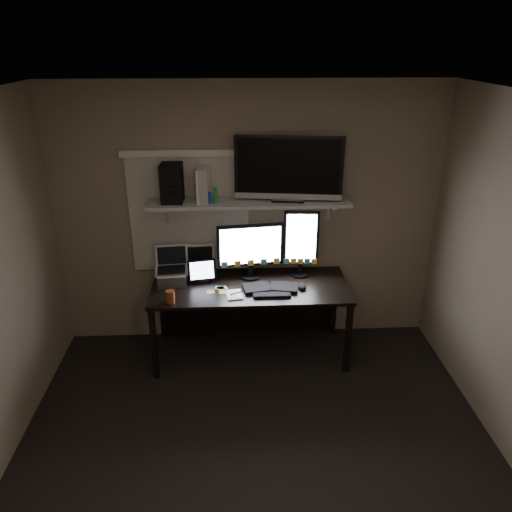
{
  "coord_description": "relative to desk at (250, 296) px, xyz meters",
  "views": [
    {
      "loc": [
        -0.16,
        -2.64,
        2.82
      ],
      "look_at": [
        0.04,
        1.25,
        1.1
      ],
      "focal_mm": 35.0,
      "sensor_mm": 36.0,
      "label": 1
    }
  ],
  "objects": [
    {
      "name": "mouse",
      "position": [
        0.47,
        -0.2,
        0.2
      ],
      "size": [
        0.07,
        0.11,
        0.04
      ],
      "primitive_type": "ellipsoid",
      "rotation": [
        0.0,
        0.0,
        0.0
      ],
      "color": "black",
      "rests_on": "desk"
    },
    {
      "name": "back_wall",
      "position": [
        0.0,
        0.25,
        0.7
      ],
      "size": [
        3.6,
        0.0,
        3.6
      ],
      "primitive_type": "plane",
      "rotation": [
        1.57,
        0.0,
        0.0
      ],
      "color": "#756754",
      "rests_on": "floor"
    },
    {
      "name": "wall_shelf",
      "position": [
        0.0,
        0.08,
        0.91
      ],
      "size": [
        1.8,
        0.35,
        0.03
      ],
      "primitive_type": "cube",
      "color": "#B3B2AE",
      "rests_on": "back_wall"
    },
    {
      "name": "sticky_notes",
      "position": [
        -0.26,
        -0.23,
        0.18
      ],
      "size": [
        0.29,
        0.21,
        0.0
      ],
      "primitive_type": null,
      "rotation": [
        0.0,
        0.0,
        0.02
      ],
      "color": "yellow",
      "rests_on": "desk"
    },
    {
      "name": "tablet",
      "position": [
        -0.44,
        -0.03,
        0.29
      ],
      "size": [
        0.27,
        0.15,
        0.23
      ],
      "primitive_type": "cube",
      "rotation": [
        0.0,
        0.0,
        0.17
      ],
      "color": "black",
      "rests_on": "desk"
    },
    {
      "name": "ceiling",
      "position": [
        0.0,
        -1.55,
        1.95
      ],
      "size": [
        3.6,
        3.6,
        0.0
      ],
      "primitive_type": "plane",
      "rotation": [
        3.14,
        0.0,
        0.0
      ],
      "color": "silver",
      "rests_on": "back_wall"
    },
    {
      "name": "monitor_portrait",
      "position": [
        0.48,
        0.08,
        0.5
      ],
      "size": [
        0.33,
        0.08,
        0.65
      ],
      "primitive_type": "cube",
      "rotation": [
        0.0,
        0.0,
        -0.07
      ],
      "color": "black",
      "rests_on": "desk"
    },
    {
      "name": "window_blinds",
      "position": [
        -0.55,
        0.24,
        0.75
      ],
      "size": [
        1.1,
        0.02,
        1.1
      ],
      "primitive_type": "cube",
      "color": "beige",
      "rests_on": "back_wall"
    },
    {
      "name": "laptop",
      "position": [
        -0.72,
        -0.04,
        0.34
      ],
      "size": [
        0.32,
        0.27,
        0.33
      ],
      "primitive_type": "cube",
      "rotation": [
        0.0,
        0.0,
        0.09
      ],
      "color": "silver",
      "rests_on": "desk"
    },
    {
      "name": "speaker",
      "position": [
        -0.67,
        0.08,
        1.1
      ],
      "size": [
        0.19,
        0.23,
        0.34
      ],
      "primitive_type": "cube",
      "rotation": [
        0.0,
        0.0,
        -0.04
      ],
      "color": "black",
      "rests_on": "wall_shelf"
    },
    {
      "name": "cup",
      "position": [
        -0.69,
        -0.4,
        0.23
      ],
      "size": [
        0.08,
        0.08,
        0.11
      ],
      "primitive_type": "cylinder",
      "rotation": [
        0.0,
        0.0,
        0.04
      ],
      "color": "brown",
      "rests_on": "desk"
    },
    {
      "name": "keyboard",
      "position": [
        0.18,
        -0.2,
        0.19
      ],
      "size": [
        0.51,
        0.2,
        0.03
      ],
      "primitive_type": "cube",
      "rotation": [
        0.0,
        0.0,
        0.0
      ],
      "color": "black",
      "rests_on": "desk"
    },
    {
      "name": "game_console",
      "position": [
        -0.4,
        0.1,
        1.08
      ],
      "size": [
        0.12,
        0.26,
        0.3
      ],
      "primitive_type": "cube",
      "rotation": [
        0.0,
        0.0,
        -0.18
      ],
      "color": "beige",
      "rests_on": "wall_shelf"
    },
    {
      "name": "floor",
      "position": [
        0.0,
        -1.55,
        -0.55
      ],
      "size": [
        3.6,
        3.6,
        0.0
      ],
      "primitive_type": "plane",
      "color": "black",
      "rests_on": "ground"
    },
    {
      "name": "tv",
      "position": [
        0.35,
        0.07,
        1.21
      ],
      "size": [
        0.96,
        0.3,
        0.57
      ],
      "primitive_type": "cube",
      "rotation": [
        0.0,
        0.0,
        -0.14
      ],
      "color": "black",
      "rests_on": "wall_shelf"
    },
    {
      "name": "desk",
      "position": [
        0.0,
        0.0,
        0.0
      ],
      "size": [
        1.8,
        0.75,
        0.73
      ],
      "color": "black",
      "rests_on": "floor"
    },
    {
      "name": "notepad",
      "position": [
        -0.15,
        -0.3,
        0.18
      ],
      "size": [
        0.16,
        0.21,
        0.01
      ],
      "primitive_type": "cube",
      "rotation": [
        0.0,
        0.0,
        0.14
      ],
      "color": "white",
      "rests_on": "desk"
    },
    {
      "name": "file_sorter",
      "position": [
        -0.47,
        0.18,
        0.32
      ],
      "size": [
        0.24,
        0.12,
        0.29
      ],
      "primitive_type": "cube",
      "rotation": [
        0.0,
        0.0,
        0.09
      ],
      "color": "black",
      "rests_on": "desk"
    },
    {
      "name": "monitor_landscape",
      "position": [
        0.01,
        0.06,
        0.45
      ],
      "size": [
        0.62,
        0.14,
        0.54
      ],
      "primitive_type": "cube",
      "rotation": [
        0.0,
        0.0,
        0.12
      ],
      "color": "black",
      "rests_on": "desk"
    },
    {
      "name": "bottles",
      "position": [
        -0.34,
        0.02,
        1.0
      ],
      "size": [
        0.22,
        0.08,
        0.14
      ],
      "primitive_type": null,
      "rotation": [
        0.0,
        0.0,
        -0.12
      ],
      "color": "#A50F0C",
      "rests_on": "wall_shelf"
    }
  ]
}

